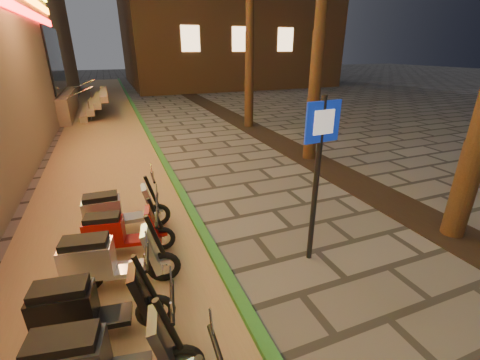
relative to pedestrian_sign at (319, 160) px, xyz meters
name	(u,v)px	position (x,y,z in m)	size (l,w,h in m)	color
parking_strip	(106,154)	(-3.20, 7.62, -1.77)	(3.40, 60.00, 0.01)	#8C7251
green_curb	(156,147)	(-1.50, 7.62, -1.73)	(0.18, 60.00, 0.10)	#276A29
planting_strip	(349,179)	(3.00, 2.62, -1.77)	(1.20, 40.00, 0.02)	black
pedestrian_sign	(319,160)	(0.00, 0.00, 0.00)	(0.60, 0.11, 2.74)	black
scooter_6	(88,307)	(-3.41, -0.43, -1.28)	(1.62, 0.65, 1.13)	black
scooter_7	(107,260)	(-3.18, 0.46, -1.27)	(1.66, 0.70, 1.17)	black
scooter_8	(119,232)	(-2.99, 1.29, -1.32)	(1.49, 0.64, 1.04)	black
scooter_9	(117,211)	(-2.99, 2.06, -1.29)	(1.58, 0.55, 1.12)	black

